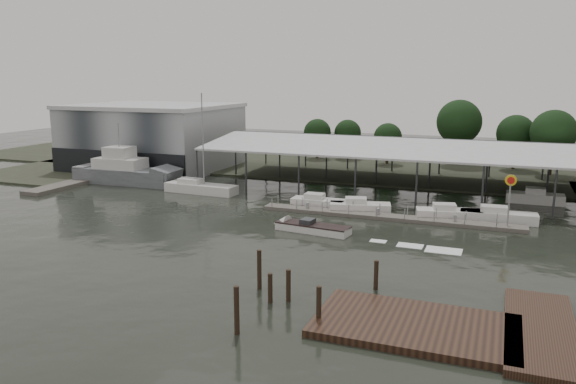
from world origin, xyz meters
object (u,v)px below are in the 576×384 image
(shell_fuel_sign, at_px, (510,191))
(white_sailboat, at_px, (200,188))
(speedboat_underway, at_px, (307,227))
(grey_trawler, at_px, (127,172))

(shell_fuel_sign, distance_m, white_sailboat, 38.02)
(speedboat_underway, bearing_deg, shell_fuel_sign, -150.24)
(grey_trawler, height_order, speedboat_underway, grey_trawler)
(white_sailboat, relative_size, speedboat_underway, 0.69)
(shell_fuel_sign, distance_m, grey_trawler, 51.26)
(grey_trawler, distance_m, white_sailboat, 13.38)
(white_sailboat, bearing_deg, grey_trawler, 173.11)
(shell_fuel_sign, bearing_deg, grey_trawler, 172.29)
(shell_fuel_sign, distance_m, speedboat_underway, 20.25)
(grey_trawler, relative_size, speedboat_underway, 0.83)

